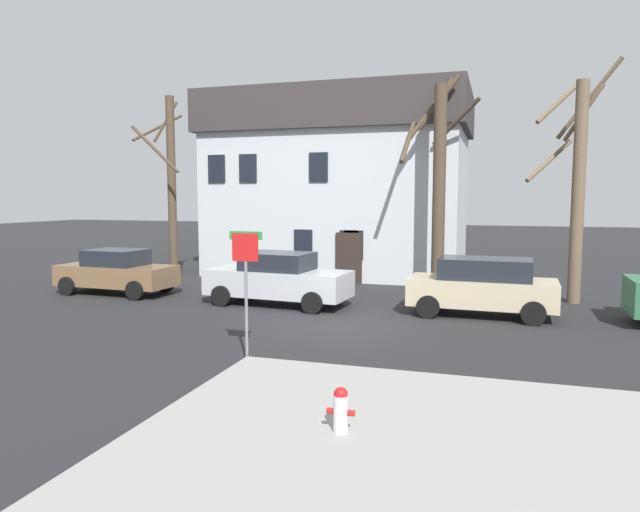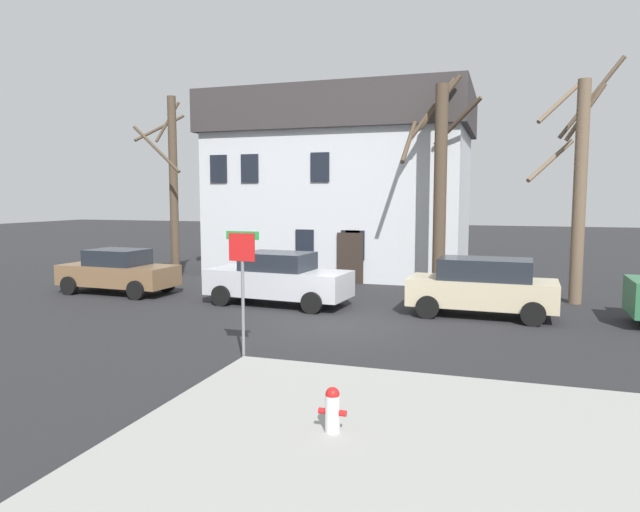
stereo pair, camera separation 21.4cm
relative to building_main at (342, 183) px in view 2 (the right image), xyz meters
The scene contains 12 objects.
ground_plane 12.12m from the building_main, 75.44° to the right, with size 120.00×120.00×0.00m, color #262628.
sidewalk_slab 20.76m from the building_main, 67.24° to the right, with size 11.60×7.39×0.12m, color #999993.
building_main is the anchor object (origin of this frame).
tree_bare_near 7.89m from the building_main, 136.20° to the right, with size 2.60×2.75×7.63m.
tree_bare_mid 6.91m from the building_main, 43.21° to the right, with size 2.70×2.62×8.06m.
tree_bare_far 11.02m from the building_main, 28.79° to the right, with size 3.00×1.91×8.17m.
car_brown_sedan 11.02m from the building_main, 126.19° to the right, with size 4.42×2.13×1.64m.
car_silver_sedan 9.34m from the building_main, 88.07° to the right, with size 4.90×2.36×1.75m.
car_beige_wagon 11.41m from the building_main, 51.45° to the right, with size 4.34×2.08×1.75m.
fire_hydrant 19.39m from the building_main, 74.53° to the right, with size 0.42×0.22×0.68m.
street_sign_pole 15.31m from the building_main, 82.25° to the right, with size 0.76×0.07×2.83m.
bicycle_leaning 6.76m from the building_main, 115.60° to the right, with size 1.71×0.48×1.03m.
Camera 2 is at (4.54, -15.08, 3.56)m, focal length 32.08 mm.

